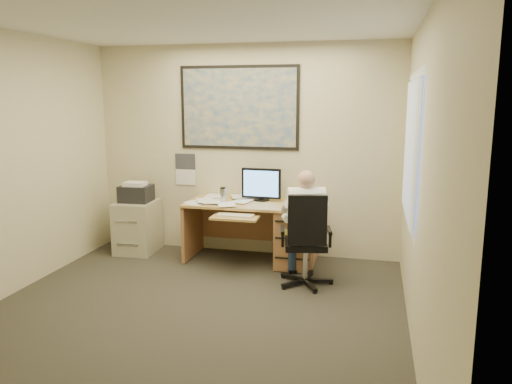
% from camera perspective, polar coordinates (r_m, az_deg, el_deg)
% --- Properties ---
extents(room_shell, '(4.00, 4.50, 2.70)m').
position_cam_1_polar(room_shell, '(4.36, -8.77, 1.73)').
color(room_shell, '#312E26').
rests_on(room_shell, ground).
extents(desk, '(1.60, 0.97, 1.15)m').
position_cam_1_polar(desk, '(6.19, 2.46, -4.05)').
color(desk, tan).
rests_on(desk, ground).
extents(world_map, '(1.56, 0.03, 1.06)m').
position_cam_1_polar(world_map, '(6.45, -1.98, 9.60)').
color(world_map, '#1E4C93').
rests_on(world_map, room_shell).
extents(wall_calendar, '(0.28, 0.01, 0.42)m').
position_cam_1_polar(wall_calendar, '(6.76, -8.06, 2.57)').
color(wall_calendar, white).
rests_on(wall_calendar, room_shell).
extents(window_blinds, '(0.06, 1.40, 1.30)m').
position_cam_1_polar(window_blinds, '(4.82, 17.41, 4.61)').
color(window_blinds, white).
rests_on(window_blinds, room_shell).
extents(filing_cabinet, '(0.52, 0.61, 0.94)m').
position_cam_1_polar(filing_cabinet, '(6.82, -13.40, -3.33)').
color(filing_cabinet, '#B3AF90').
rests_on(filing_cabinet, ground).
extents(office_chair, '(0.73, 0.73, 1.04)m').
position_cam_1_polar(office_chair, '(5.49, 5.48, -7.58)').
color(office_chair, black).
rests_on(office_chair, ground).
extents(person, '(0.71, 0.85, 1.26)m').
position_cam_1_polar(person, '(5.47, 5.76, -4.09)').
color(person, white).
rests_on(person, office_chair).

